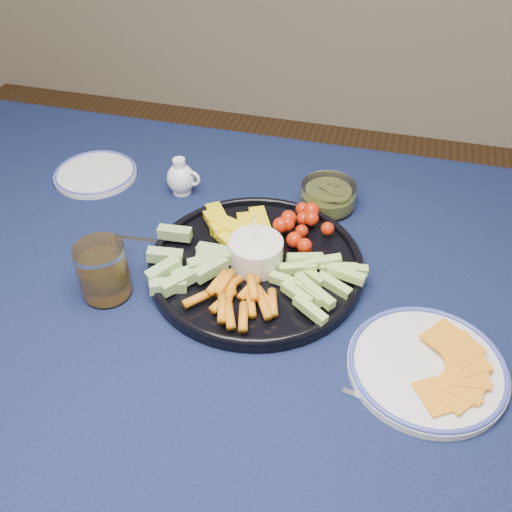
% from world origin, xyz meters
% --- Properties ---
extents(dining_table, '(1.67, 1.07, 0.75)m').
position_xyz_m(dining_table, '(0.00, 0.00, 0.66)').
color(dining_table, '#4C2D19').
rests_on(dining_table, ground).
extents(crudite_platter, '(0.39, 0.39, 0.13)m').
position_xyz_m(crudite_platter, '(0.05, 0.05, 0.77)').
color(crudite_platter, black).
rests_on(crudite_platter, dining_table).
extents(creamer_pitcher, '(0.08, 0.06, 0.08)m').
position_xyz_m(creamer_pitcher, '(-0.17, 0.25, 0.78)').
color(creamer_pitcher, white).
rests_on(creamer_pitcher, dining_table).
extents(pickle_bowl, '(0.11, 0.11, 0.05)m').
position_xyz_m(pickle_bowl, '(0.14, 0.28, 0.77)').
color(pickle_bowl, white).
rests_on(pickle_bowl, dining_table).
extents(cheese_plate, '(0.24, 0.24, 0.03)m').
position_xyz_m(cheese_plate, '(0.36, -0.10, 0.76)').
color(cheese_plate, white).
rests_on(cheese_plate, dining_table).
extents(juice_tumbler, '(0.09, 0.09, 0.10)m').
position_xyz_m(juice_tumbler, '(-0.19, -0.07, 0.79)').
color(juice_tumbler, white).
rests_on(juice_tumbler, dining_table).
extents(fork_left, '(0.15, 0.03, 0.00)m').
position_xyz_m(fork_left, '(-0.18, 0.08, 0.75)').
color(fork_left, white).
rests_on(fork_left, dining_table).
extents(fork_right, '(0.14, 0.04, 0.00)m').
position_xyz_m(fork_right, '(0.33, -0.19, 0.75)').
color(fork_right, white).
rests_on(fork_right, dining_table).
extents(side_plate_extra, '(0.18, 0.18, 0.02)m').
position_xyz_m(side_plate_extra, '(-0.38, 0.26, 0.75)').
color(side_plate_extra, white).
rests_on(side_plate_extra, dining_table).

